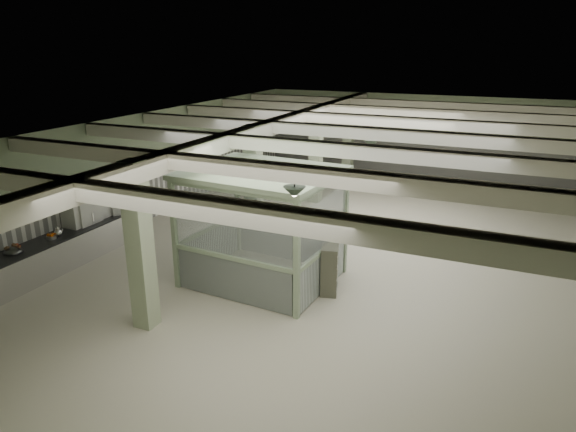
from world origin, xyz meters
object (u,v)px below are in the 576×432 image
at_px(walkin_cooler, 98,216).
at_px(prep_counter, 49,256).
at_px(filing_cabinet, 329,270).
at_px(guard_booth, 262,208).

bearing_deg(walkin_cooler, prep_counter, -87.51).
distance_m(prep_counter, walkin_cooler, 1.99).
relative_size(walkin_cooler, filing_cabinet, 1.75).
relative_size(prep_counter, filing_cabinet, 4.20).
xyz_separation_m(prep_counter, guard_booth, (5.31, 1.92, 1.44)).
height_order(walkin_cooler, filing_cabinet, walkin_cooler).
bearing_deg(walkin_cooler, filing_cabinet, -0.49).
height_order(prep_counter, guard_booth, guard_booth).
xyz_separation_m(guard_booth, filing_cabinet, (1.80, -0.07, -1.30)).
distance_m(walkin_cooler, guard_booth, 5.47).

